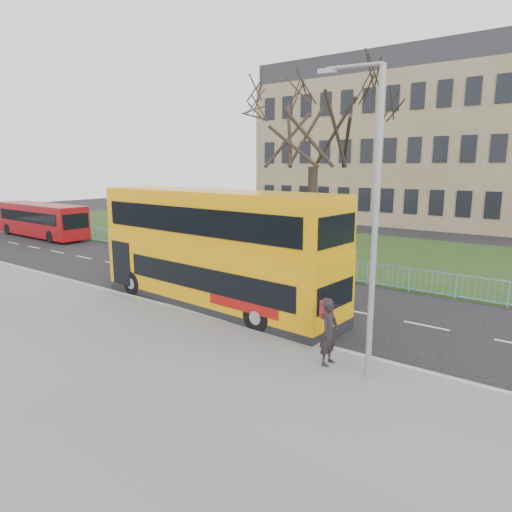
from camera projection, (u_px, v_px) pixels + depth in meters
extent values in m
plane|color=black|center=(251.00, 312.00, 17.83)|extent=(120.00, 120.00, 0.00)
cube|color=slate|center=(102.00, 372.00, 12.49)|extent=(80.00, 10.50, 0.12)
cube|color=#959497|center=(225.00, 321.00, 16.59)|extent=(80.00, 0.20, 0.14)
cube|color=#1E3312|center=(385.00, 255.00, 29.11)|extent=(80.00, 15.40, 0.08)
cube|color=#77664B|center=(416.00, 152.00, 47.01)|extent=(30.00, 15.00, 14.00)
cube|color=orange|center=(215.00, 273.00, 18.33)|extent=(11.18, 3.33, 2.05)
cube|color=orange|center=(215.00, 243.00, 18.09)|extent=(11.18, 3.33, 0.35)
cube|color=orange|center=(214.00, 216.00, 17.88)|extent=(11.12, 3.27, 1.84)
cube|color=black|center=(202.00, 279.00, 16.92)|extent=(8.49, 0.58, 0.89)
cube|color=black|center=(189.00, 221.00, 16.92)|extent=(10.13, 0.69, 1.00)
cylinder|color=black|center=(133.00, 283.00, 20.09)|extent=(1.11, 0.36, 1.09)
cylinder|color=black|center=(258.00, 317.00, 15.58)|extent=(1.11, 0.36, 1.09)
cube|color=maroon|center=(41.00, 219.00, 36.39)|extent=(10.14, 2.57, 2.47)
cube|color=black|center=(26.00, 217.00, 35.43)|extent=(8.70, 0.28, 0.82)
cylinder|color=black|center=(8.00, 229.00, 37.98)|extent=(0.92, 0.26, 0.92)
cylinder|color=black|center=(50.00, 237.00, 33.83)|extent=(0.92, 0.26, 0.92)
imported|color=black|center=(329.00, 332.00, 12.71)|extent=(0.48, 0.71, 1.90)
cylinder|color=gray|center=(375.00, 230.00, 11.36)|extent=(0.16, 0.16, 7.84)
cylinder|color=gray|center=(354.00, 66.00, 10.91)|extent=(1.37, 0.30, 0.10)
cube|color=gray|center=(327.00, 71.00, 11.24)|extent=(0.46, 0.24, 0.12)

